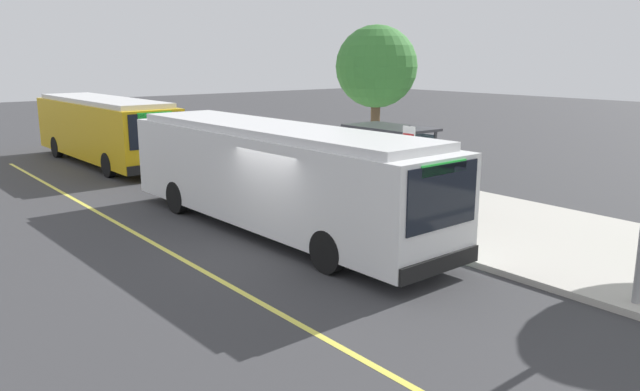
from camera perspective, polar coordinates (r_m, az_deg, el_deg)
The scene contains 10 objects.
ground_plane at distance 15.72m, azimuth -4.23°, elevation -4.96°, with size 120.00×120.00×0.00m, color #38383A.
sidewalk_curb at distance 19.58m, azimuth 10.42°, elevation -1.35°, with size 44.00×6.40×0.15m, color #B7B2A8.
lane_stripe_center at distance 14.66m, azimuth -11.38°, elevation -6.49°, with size 36.00×0.14×0.01m, color #E0D64C.
transit_bus_main at distance 17.03m, azimuth -4.26°, elevation 2.04°, with size 11.83×2.92×2.95m.
transit_bus_second at distance 29.57m, azimuth -19.32°, elevation 5.91°, with size 10.85×2.80×2.95m.
bus_shelter at distance 19.88m, azimuth 6.41°, elevation 4.41°, with size 2.90×1.60×2.48m.
waiting_bench at distance 19.99m, azimuth 7.16°, elevation 0.70°, with size 1.60×0.48×0.95m.
route_sign_post at distance 17.03m, azimuth 8.17°, elevation 3.10°, with size 0.44×0.08×2.80m.
pedestrian_commuter at distance 20.73m, azimuth 2.19°, elevation 2.58°, with size 0.24×0.40×1.69m.
street_tree_near_shelter at distance 24.11m, azimuth 5.23°, elevation 11.70°, with size 3.12×3.12×5.80m.
Camera 1 is at (12.40, -8.40, 4.77)m, focal length 34.62 mm.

